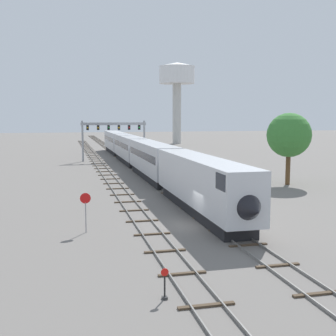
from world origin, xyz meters
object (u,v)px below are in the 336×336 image
signal_gantry (114,131)px  trackside_tree_left (289,135)px  water_tower (177,79)px  switch_stand (165,288)px  passenger_train (138,153)px  stop_sign (86,207)px

signal_gantry → trackside_tree_left: 37.84m
water_tower → trackside_tree_left: water_tower is taller
water_tower → switch_stand: size_ratio=16.72×
signal_gantry → switch_stand: bearing=-94.4°
passenger_train → water_tower: 67.94m
switch_stand → stop_sign: size_ratio=0.51×
stop_sign → switch_stand: bearing=-76.9°
switch_stand → trackside_tree_left: 37.11m
switch_stand → signal_gantry: bearing=85.6°
trackside_tree_left → stop_sign: bearing=-146.3°
trackside_tree_left → signal_gantry: bearing=117.3°
signal_gantry → trackside_tree_left: bearing=-62.7°
signal_gantry → trackside_tree_left: (17.33, -33.63, 0.45)m
passenger_train → stop_sign: passenger_train is taller
signal_gantry → stop_sign: 51.09m
signal_gantry → water_tower: bearing=62.8°
switch_stand → water_tower: bearing=75.1°
switch_stand → trackside_tree_left: bearing=52.8°
passenger_train → trackside_tree_left: (15.08, -19.71, 3.41)m
water_tower → trackside_tree_left: bearing=-95.1°
switch_stand → passenger_train: bearing=81.7°
water_tower → trackside_tree_left: 83.02m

